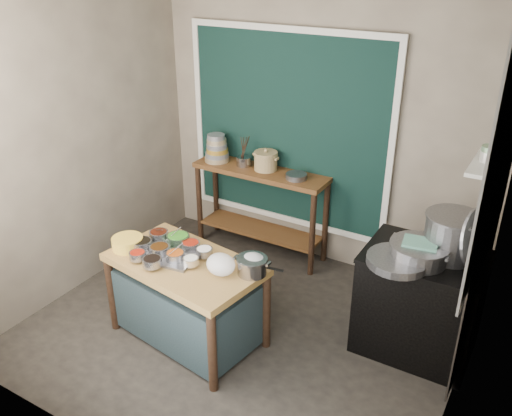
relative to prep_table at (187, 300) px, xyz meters
The scene contains 30 objects.
floor 0.59m from the prep_table, 41.70° to the left, with size 3.50×3.00×0.02m, color #2D2922.
back_wall 2.11m from the prep_table, 79.46° to the left, with size 3.50×0.02×2.80m, color gray.
left_wall 1.78m from the prep_table, 168.10° to the left, with size 0.02×3.00×2.80m, color gray.
right_wall 2.35m from the prep_table, ahead, with size 0.02×3.00×2.80m, color gray.
curtain_panel 2.02m from the prep_table, 90.43° to the left, with size 2.10×0.02×1.90m, color black.
curtain_frame 2.01m from the prep_table, 90.43° to the left, with size 2.22×0.03×2.02m, color beige, non-canonical shape.
tile_panel 2.68m from the prep_table, 22.31° to the left, with size 0.02×1.70×1.70m, color #B2B2AA.
soot_patch 2.31m from the prep_table, 24.58° to the left, with size 0.01×1.30×1.30m, color black.
wall_shelf 2.59m from the prep_table, 30.32° to the left, with size 0.22×0.70×0.03m, color beige.
prep_table is the anchor object (origin of this frame).
back_counter 1.60m from the prep_table, 97.69° to the left, with size 1.45×0.40×0.95m, color #553518.
stove_block 1.89m from the prep_table, 26.75° to the left, with size 0.90×0.68×0.85m, color black.
stove_top 1.95m from the prep_table, 26.75° to the left, with size 0.92×0.69×0.03m, color black.
condiment_tray 0.42m from the prep_table, behind, with size 0.50×0.35×0.02m, color gray.
condiment_bowls 0.47m from the prep_table, behind, with size 0.67×0.55×0.08m.
yellow_basin 0.68m from the prep_table, behind, with size 0.26×0.26×0.10m, color #BD8233.
saucepan 0.72m from the prep_table, 12.23° to the left, with size 0.25×0.25×0.13m, color gray, non-canonical shape.
plastic_bag_a 0.58m from the prep_table, ahead, with size 0.23×0.20×0.17m, color white.
plastic_bag_b 0.73m from the prep_table, 14.83° to the left, with size 0.21×0.18×0.16m, color white.
bowl_stack 1.87m from the prep_table, 115.34° to the left, with size 0.26×0.26×0.29m.
utensil_cup 1.77m from the prep_table, 104.78° to the left, with size 0.16×0.16×0.10m, color gray.
ceramic_crock 1.75m from the prep_table, 96.01° to the left, with size 0.26×0.26×0.17m, color #9B8254, non-canonical shape.
wide_bowl 1.68m from the prep_table, 82.22° to the left, with size 0.21×0.21×0.05m, color gray.
stock_pot 2.16m from the prep_table, 26.90° to the left, with size 0.44×0.44×0.34m, color gray, non-canonical shape.
pot_lid 2.31m from the prep_table, 23.75° to the left, with size 0.46×0.46×0.02m, color gray.
steamer 1.89m from the prep_table, 23.86° to the left, with size 0.45×0.45×0.15m, color gray, non-canonical shape.
green_cloth 1.92m from the prep_table, 23.86° to the left, with size 0.25×0.19×0.02m, color #60A27E.
shallow_pan 1.73m from the prep_table, 21.56° to the left, with size 0.46×0.46×0.06m, color gray.
shelf_bowl_stack 2.60m from the prep_table, 29.48° to the left, with size 0.15×0.15×0.12m.
shelf_bowl_green 2.70m from the prep_table, 34.44° to the left, with size 0.13×0.13×0.05m, color gray.
Camera 1 is at (2.04, -3.20, 3.02)m, focal length 38.00 mm.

